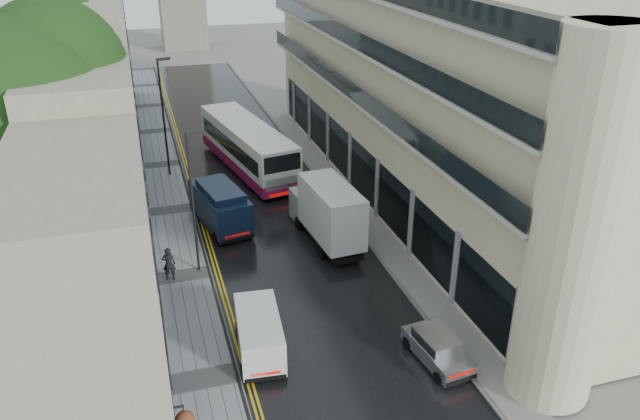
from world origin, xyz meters
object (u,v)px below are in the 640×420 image
tree_far (54,101)px  pedestrian (169,264)px  cream_bus (248,166)px  white_lorry (321,227)px  white_van (243,358)px  tree_near (21,160)px  silver_hatchback (440,370)px  lamp_post_near (193,205)px  lamp_post_far (164,119)px  navy_van (215,221)px

tree_far → pedestrian: size_ratio=6.88×
tree_far → cream_bus: (11.75, -3.51, -4.50)m
white_lorry → white_van: size_ratio=1.72×
tree_near → white_lorry: tree_near is taller
cream_bus → silver_hatchback: cream_bus is taller
tree_far → cream_bus: bearing=-16.6°
silver_hatchback → lamp_post_near: 14.48m
cream_bus → lamp_post_near: (-4.60, -9.93, 2.15)m
cream_bus → silver_hatchback: bearing=-91.1°
tree_near → cream_bus: tree_near is taller
cream_bus → lamp_post_far: bearing=130.1°
white_lorry → lamp_post_far: lamp_post_far is taller
lamp_post_far → white_van: bearing=-99.9°
cream_bus → tree_far: bearing=152.9°
pedestrian → lamp_post_near: (1.52, 0.54, 2.86)m
pedestrian → silver_hatchback: bearing=143.4°
lamp_post_near → white_lorry: bearing=-26.7°
white_lorry → tree_near: bearing=171.8°
cream_bus → silver_hatchback: (3.57, -21.45, -1.05)m
white_lorry → lamp_post_far: 16.30m
pedestrian → lamp_post_far: (1.10, 14.58, 3.22)m
tree_far → cream_bus: size_ratio=0.99×
cream_bus → lamp_post_far: (-5.02, 4.11, 2.52)m
cream_bus → white_van: (-3.85, -18.84, -0.78)m
tree_near → tree_far: size_ratio=1.11×
white_lorry → white_van: bearing=-129.2°
white_van → lamp_post_far: lamp_post_far is taller
cream_bus → lamp_post_far: size_ratio=1.52×
silver_hatchback → lamp_post_far: lamp_post_far is taller
navy_van → pedestrian: bearing=-140.9°
tree_near → navy_van: tree_near is taller
navy_van → pedestrian: (-2.86, -3.49, -0.37)m
white_van → pedestrian: size_ratio=2.28×
tree_far → lamp_post_far: bearing=5.1°
tree_far → white_van: tree_far is taller
tree_near → lamp_post_near: bearing=-3.4°
silver_hatchback → lamp_post_near: size_ratio=0.47×
tree_far → white_lorry: tree_far is taller
white_van → lamp_post_near: 9.41m
lamp_post_near → lamp_post_far: size_ratio=0.91×
cream_bus → lamp_post_far: 6.96m
silver_hatchback → navy_van: 16.02m
lamp_post_far → white_lorry: bearing=-77.0°
white_van → navy_van: bearing=92.6°
silver_hatchback → lamp_post_far: bearing=102.2°
navy_van → lamp_post_far: lamp_post_far is taller
white_lorry → white_van: white_lorry is taller
cream_bus → white_lorry: (1.99, -10.42, 0.15)m
navy_van → pedestrian: 4.53m
tree_far → pedestrian: tree_far is taller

